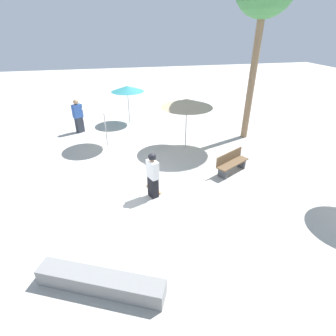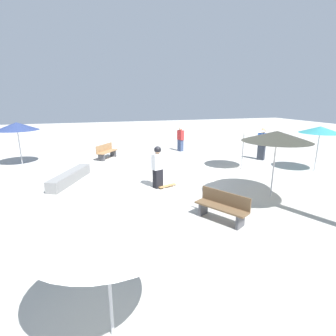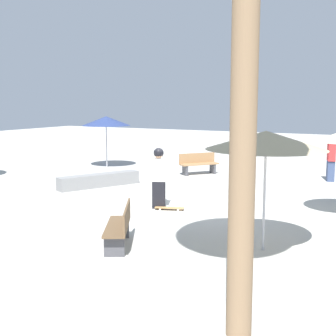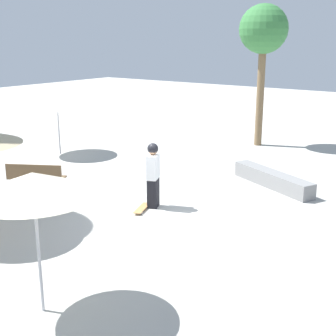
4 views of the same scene
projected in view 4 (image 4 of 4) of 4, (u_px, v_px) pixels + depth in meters
The scene contains 8 objects.
ground_plane at pixel (163, 218), 11.33m from camera, with size 60.00×60.00×0.00m, color #B2AFA8.
skater_main at pixel (153, 173), 11.86m from camera, with size 0.40×0.51×1.68m.
skateboard at pixel (142, 208), 11.84m from camera, with size 0.46×0.82×0.07m.
concrete_ledge at pixel (272, 179), 13.68m from camera, with size 2.90×1.68×0.45m.
bench_far at pixel (36, 178), 13.12m from camera, with size 1.61×1.17×0.85m.
shade_umbrella_cream at pixel (33, 185), 6.93m from camera, with size 1.91×1.91×2.31m.
shade_umbrella_white at pixel (57, 102), 17.09m from camera, with size 2.15×2.15×2.16m.
palm_tree_far_back at pixel (264, 32), 17.90m from camera, with size 1.88×1.88×5.49m.
Camera 4 is at (-6.35, 8.47, 4.22)m, focal length 50.00 mm.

